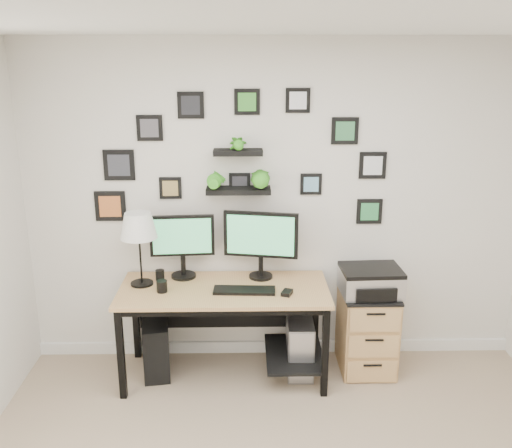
{
  "coord_description": "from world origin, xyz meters",
  "views": [
    {
      "loc": [
        -0.25,
        -2.4,
        2.48
      ],
      "look_at": [
        -0.17,
        1.83,
        1.2
      ],
      "focal_mm": 40.0,
      "sensor_mm": 36.0,
      "label": 1
    }
  ],
  "objects_px": {
    "desk": "(229,301)",
    "table_lamp": "(139,227)",
    "monitor_right": "(261,239)",
    "file_cabinet": "(367,330)",
    "pc_tower_black": "(156,346)",
    "monitor_left": "(182,242)",
    "printer": "(371,281)",
    "mug": "(162,286)",
    "pc_tower_grey": "(300,344)"
  },
  "relations": [
    {
      "from": "monitor_left",
      "to": "mug",
      "type": "relative_size",
      "value": 5.7
    },
    {
      "from": "monitor_left",
      "to": "pc_tower_black",
      "type": "xyz_separation_m",
      "value": [
        -0.22,
        -0.15,
        -0.83
      ]
    },
    {
      "from": "desk",
      "to": "monitor_left",
      "type": "distance_m",
      "value": 0.59
    },
    {
      "from": "pc_tower_grey",
      "to": "monitor_right",
      "type": "bearing_deg",
      "value": 155.89
    },
    {
      "from": "mug",
      "to": "pc_tower_grey",
      "type": "relative_size",
      "value": 0.2
    },
    {
      "from": "monitor_right",
      "to": "printer",
      "type": "xyz_separation_m",
      "value": [
        0.85,
        -0.14,
        -0.3
      ]
    },
    {
      "from": "mug",
      "to": "table_lamp",
      "type": "bearing_deg",
      "value": 139.91
    },
    {
      "from": "mug",
      "to": "pc_tower_black",
      "type": "height_order",
      "value": "mug"
    },
    {
      "from": "table_lamp",
      "to": "pc_tower_black",
      "type": "bearing_deg",
      "value": -9.49
    },
    {
      "from": "table_lamp",
      "to": "pc_tower_grey",
      "type": "xyz_separation_m",
      "value": [
        1.24,
        -0.02,
        -0.99
      ]
    },
    {
      "from": "desk",
      "to": "monitor_right",
      "type": "height_order",
      "value": "monitor_right"
    },
    {
      "from": "monitor_left",
      "to": "printer",
      "type": "height_order",
      "value": "monitor_left"
    },
    {
      "from": "mug",
      "to": "file_cabinet",
      "type": "xyz_separation_m",
      "value": [
        1.6,
        0.16,
        -0.46
      ]
    },
    {
      "from": "pc_tower_grey",
      "to": "monitor_left",
      "type": "bearing_deg",
      "value": 170.15
    },
    {
      "from": "monitor_right",
      "to": "file_cabinet",
      "type": "relative_size",
      "value": 0.87
    },
    {
      "from": "pc_tower_black",
      "to": "file_cabinet",
      "type": "height_order",
      "value": "file_cabinet"
    },
    {
      "from": "desk",
      "to": "pc_tower_black",
      "type": "bearing_deg",
      "value": 176.6
    },
    {
      "from": "pc_tower_black",
      "to": "pc_tower_grey",
      "type": "bearing_deg",
      "value": -8.86
    },
    {
      "from": "mug",
      "to": "pc_tower_black",
      "type": "xyz_separation_m",
      "value": [
        -0.09,
        0.13,
        -0.57
      ]
    },
    {
      "from": "pc_tower_grey",
      "to": "desk",
      "type": "bearing_deg",
      "value": -177.18
    },
    {
      "from": "desk",
      "to": "table_lamp",
      "type": "distance_m",
      "value": 0.9
    },
    {
      "from": "file_cabinet",
      "to": "mug",
      "type": "bearing_deg",
      "value": -174.39
    },
    {
      "from": "desk",
      "to": "mug",
      "type": "height_order",
      "value": "mug"
    },
    {
      "from": "monitor_right",
      "to": "file_cabinet",
      "type": "bearing_deg",
      "value": -7.24
    },
    {
      "from": "monitor_right",
      "to": "file_cabinet",
      "type": "distance_m",
      "value": 1.13
    },
    {
      "from": "desk",
      "to": "file_cabinet",
      "type": "distance_m",
      "value": 1.14
    },
    {
      "from": "mug",
      "to": "printer",
      "type": "bearing_deg",
      "value": 4.35
    },
    {
      "from": "desk",
      "to": "table_lamp",
      "type": "bearing_deg",
      "value": 175.81
    },
    {
      "from": "desk",
      "to": "monitor_right",
      "type": "distance_m",
      "value": 0.54
    },
    {
      "from": "monitor_right",
      "to": "pc_tower_black",
      "type": "bearing_deg",
      "value": -171.09
    },
    {
      "from": "monitor_right",
      "to": "printer",
      "type": "bearing_deg",
      "value": -9.59
    },
    {
      "from": "monitor_left",
      "to": "file_cabinet",
      "type": "bearing_deg",
      "value": -5.07
    },
    {
      "from": "monitor_left",
      "to": "table_lamp",
      "type": "distance_m",
      "value": 0.38
    },
    {
      "from": "monitor_left",
      "to": "monitor_right",
      "type": "relative_size",
      "value": 0.89
    },
    {
      "from": "monitor_right",
      "to": "file_cabinet",
      "type": "xyz_separation_m",
      "value": [
        0.85,
        -0.11,
        -0.74
      ]
    },
    {
      "from": "monitor_left",
      "to": "pc_tower_grey",
      "type": "xyz_separation_m",
      "value": [
        0.93,
        -0.16,
        -0.83
      ]
    },
    {
      "from": "table_lamp",
      "to": "mug",
      "type": "relative_size",
      "value": 6.39
    },
    {
      "from": "pc_tower_grey",
      "to": "printer",
      "type": "xyz_separation_m",
      "value": [
        0.54,
        -0.01,
        0.55
      ]
    },
    {
      "from": "desk",
      "to": "printer",
      "type": "relative_size",
      "value": 3.39
    },
    {
      "from": "monitor_left",
      "to": "pc_tower_black",
      "type": "relative_size",
      "value": 1.15
    },
    {
      "from": "table_lamp",
      "to": "printer",
      "type": "height_order",
      "value": "table_lamp"
    },
    {
      "from": "desk",
      "to": "file_cabinet",
      "type": "bearing_deg",
      "value": 3.01
    },
    {
      "from": "monitor_left",
      "to": "mug",
      "type": "height_order",
      "value": "monitor_left"
    },
    {
      "from": "monitor_right",
      "to": "table_lamp",
      "type": "relative_size",
      "value": 1.01
    },
    {
      "from": "table_lamp",
      "to": "mug",
      "type": "xyz_separation_m",
      "value": [
        0.18,
        -0.15,
        -0.42
      ]
    },
    {
      "from": "table_lamp",
      "to": "pc_tower_grey",
      "type": "height_order",
      "value": "table_lamp"
    },
    {
      "from": "pc_tower_black",
      "to": "pc_tower_grey",
      "type": "distance_m",
      "value": 1.15
    },
    {
      "from": "monitor_right",
      "to": "pc_tower_grey",
      "type": "relative_size",
      "value": 1.26
    },
    {
      "from": "monitor_left",
      "to": "printer",
      "type": "bearing_deg",
      "value": -6.45
    },
    {
      "from": "mug",
      "to": "desk",
      "type": "bearing_deg",
      "value": 11.28
    }
  ]
}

